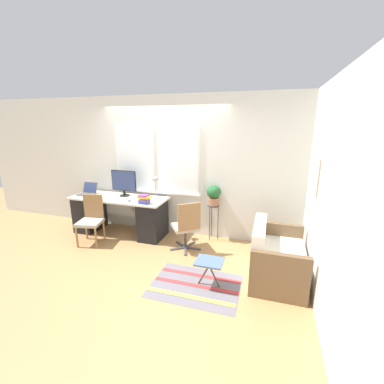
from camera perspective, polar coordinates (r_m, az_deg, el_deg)
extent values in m
plane|color=tan|center=(4.87, -9.03, -11.71)|extent=(14.00, 14.00, 0.00)
cube|color=silver|center=(5.12, -5.87, 5.66)|extent=(9.00, 0.06, 2.70)
cube|color=white|center=(5.35, -12.47, 7.24)|extent=(0.86, 0.02, 1.34)
cube|color=white|center=(5.34, -12.52, 7.23)|extent=(0.79, 0.01, 1.27)
cube|color=white|center=(4.97, -3.14, 6.99)|extent=(0.86, 0.02, 1.34)
cube|color=white|center=(4.96, -3.18, 6.97)|extent=(0.79, 0.01, 1.27)
cube|color=white|center=(5.27, -7.70, 0.09)|extent=(1.83, 0.11, 0.04)
cube|color=silver|center=(4.02, 26.17, 1.60)|extent=(0.06, 9.00, 2.70)
cube|color=tan|center=(3.92, 25.98, 3.12)|extent=(0.02, 0.36, 0.50)
cube|color=white|center=(3.92, 25.86, 3.13)|extent=(0.01, 0.31, 0.45)
cube|color=beige|center=(5.29, -15.98, -1.31)|extent=(1.94, 0.69, 0.03)
cube|color=black|center=(5.82, -21.75, -4.26)|extent=(0.40, 0.61, 0.73)
cube|color=black|center=(5.06, -8.68, -6.17)|extent=(0.40, 0.61, 0.73)
cube|color=#4C4C51|center=(5.69, -22.49, -0.49)|extent=(0.32, 0.22, 0.02)
cube|color=#4C4C51|center=(5.77, -21.68, 0.96)|extent=(0.32, 0.08, 0.21)
cube|color=navy|center=(5.76, -21.71, 0.97)|extent=(0.29, 0.07, 0.18)
cylinder|color=black|center=(5.36, -14.74, -0.74)|extent=(0.19, 0.19, 0.02)
cylinder|color=black|center=(5.34, -14.78, -0.10)|extent=(0.05, 0.05, 0.11)
cube|color=black|center=(5.29, -14.93, 2.47)|extent=(0.53, 0.02, 0.41)
cube|color=navy|center=(5.28, -15.01, 2.44)|extent=(0.51, 0.01, 0.38)
cube|color=silver|center=(5.11, -16.27, -1.61)|extent=(0.42, 0.13, 0.02)
ellipsoid|color=slate|center=(4.94, -13.73, -1.88)|extent=(0.04, 0.07, 0.04)
cylinder|color=#ADADB2|center=(4.94, -8.01, -1.74)|extent=(0.13, 0.13, 0.01)
cylinder|color=#ADADB2|center=(4.88, -8.09, 0.46)|extent=(0.02, 0.02, 0.38)
ellipsoid|color=#ADADB2|center=(4.83, -8.19, 2.96)|extent=(0.14, 0.14, 0.09)
cube|color=#2851B2|center=(4.76, -10.54, -2.28)|extent=(0.19, 0.14, 0.04)
cube|color=purple|center=(4.75, -10.55, -1.86)|extent=(0.20, 0.15, 0.03)
cube|color=green|center=(4.76, -10.48, -1.49)|extent=(0.16, 0.16, 0.03)
cube|color=yellow|center=(4.75, -10.57, -1.11)|extent=(0.22, 0.14, 0.04)
cube|color=purple|center=(4.74, -10.71, -0.77)|extent=(0.18, 0.16, 0.02)
cylinder|color=olive|center=(5.11, -24.24, -9.06)|extent=(0.04, 0.04, 0.41)
cylinder|color=olive|center=(4.96, -20.59, -9.44)|extent=(0.04, 0.04, 0.41)
cylinder|color=olive|center=(5.40, -22.44, -7.59)|extent=(0.04, 0.04, 0.41)
cylinder|color=olive|center=(5.25, -18.95, -7.90)|extent=(0.04, 0.04, 0.41)
cube|color=#B2A893|center=(5.10, -21.78, -6.34)|extent=(0.49, 0.47, 0.06)
cube|color=olive|center=(5.20, -21.04, -2.92)|extent=(0.37, 0.11, 0.45)
cube|color=#47474C|center=(4.69, -3.15, -12.44)|extent=(0.25, 0.20, 0.03)
cube|color=#47474C|center=(4.60, -1.46, -13.01)|extent=(0.12, 0.28, 0.03)
cube|color=#47474C|center=(4.69, 0.24, -12.44)|extent=(0.28, 0.04, 0.03)
cube|color=#47474C|center=(4.83, -0.42, -11.57)|extent=(0.12, 0.28, 0.03)
cube|color=#47474C|center=(4.83, -2.45, -11.57)|extent=(0.25, 0.20, 0.03)
cylinder|color=#333338|center=(4.64, -1.46, -10.10)|extent=(0.04, 0.04, 0.35)
cube|color=#B2A893|center=(4.56, -1.48, -7.76)|extent=(0.58, 0.57, 0.06)
cube|color=olive|center=(4.27, -0.63, -5.56)|extent=(0.33, 0.26, 0.47)
cube|color=white|center=(4.02, 18.48, -14.89)|extent=(0.72, 0.94, 0.45)
cube|color=white|center=(3.83, 14.75, -9.31)|extent=(0.16, 0.94, 0.36)
cube|color=brown|center=(3.52, 18.72, -17.57)|extent=(0.72, 0.09, 0.65)
cube|color=brown|center=(4.43, 18.52, -10.54)|extent=(0.72, 0.09, 0.65)
cylinder|color=#333338|center=(4.85, 4.78, -2.99)|extent=(0.23, 0.23, 0.02)
cylinder|color=#333338|center=(4.95, 5.79, -6.90)|extent=(0.01, 0.01, 0.67)
cylinder|color=#333338|center=(5.05, 4.36, -6.39)|extent=(0.01, 0.01, 0.67)
cylinder|color=#333338|center=(4.90, 3.92, -7.08)|extent=(0.01, 0.01, 0.67)
cylinder|color=#9E6B4C|center=(4.82, 4.80, -2.07)|extent=(0.20, 0.20, 0.14)
ellipsoid|color=#235B2D|center=(4.77, 4.85, 0.05)|extent=(0.27, 0.27, 0.24)
cube|color=slate|center=(3.78, 0.79, -20.08)|extent=(1.22, 0.88, 0.01)
cube|color=#DBCC4C|center=(3.58, -0.44, -22.23)|extent=(1.19, 0.07, 0.00)
cube|color=#C63838|center=(3.78, 0.79, -20.03)|extent=(1.19, 0.07, 0.00)
cube|color=#C63838|center=(3.98, 1.87, -18.04)|extent=(1.19, 0.07, 0.00)
cube|color=slate|center=(3.60, 3.86, -15.18)|extent=(0.37, 0.31, 0.02)
cylinder|color=#4C3D2D|center=(3.71, 2.80, -17.59)|extent=(0.19, 0.02, 0.37)
cylinder|color=#4C3D2D|center=(3.68, 4.83, -17.87)|extent=(0.19, 0.02, 0.37)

